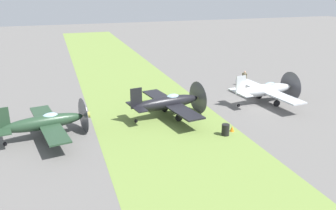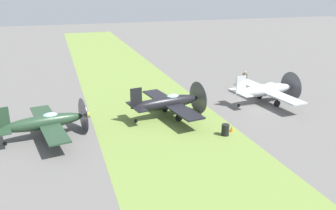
{
  "view_description": "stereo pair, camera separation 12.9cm",
  "coord_description": "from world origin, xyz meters",
  "px_view_note": "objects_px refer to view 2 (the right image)",
  "views": [
    {
      "loc": [
        28.12,
        -17.69,
        11.11
      ],
      "look_at": [
        0.8,
        -8.72,
        1.19
      ],
      "focal_mm": 37.55,
      "sensor_mm": 36.0,
      "label": 1
    },
    {
      "loc": [
        28.16,
        -17.57,
        11.11
      ],
      "look_at": [
        0.8,
        -8.72,
        1.19
      ],
      "focal_mm": 37.55,
      "sensor_mm": 36.0,
      "label": 2
    }
  ],
  "objects_px": {
    "airplane_lead": "(266,90)",
    "airplane_wingman": "(168,102)",
    "airplane_trail": "(45,122)",
    "ground_crew_chief": "(245,78)",
    "runway_marker_cone": "(232,129)",
    "fuel_drum": "(225,130)"
  },
  "relations": [
    {
      "from": "airplane_trail",
      "to": "airplane_lead",
      "type": "bearing_deg",
      "value": 85.3
    },
    {
      "from": "airplane_lead",
      "to": "airplane_trail",
      "type": "relative_size",
      "value": 1.05
    },
    {
      "from": "airplane_trail",
      "to": "runway_marker_cone",
      "type": "bearing_deg",
      "value": 66.28
    },
    {
      "from": "airplane_wingman",
      "to": "airplane_trail",
      "type": "xyz_separation_m",
      "value": [
        1.37,
        -10.2,
        -0.06
      ]
    },
    {
      "from": "ground_crew_chief",
      "to": "airplane_trail",
      "type": "bearing_deg",
      "value": 75.04
    },
    {
      "from": "airplane_lead",
      "to": "airplane_wingman",
      "type": "height_order",
      "value": "airplane_lead"
    },
    {
      "from": "airplane_wingman",
      "to": "runway_marker_cone",
      "type": "distance_m",
      "value": 6.13
    },
    {
      "from": "airplane_lead",
      "to": "runway_marker_cone",
      "type": "distance_m",
      "value": 8.48
    },
    {
      "from": "airplane_wingman",
      "to": "fuel_drum",
      "type": "height_order",
      "value": "airplane_wingman"
    },
    {
      "from": "airplane_trail",
      "to": "fuel_drum",
      "type": "height_order",
      "value": "airplane_trail"
    },
    {
      "from": "ground_crew_chief",
      "to": "runway_marker_cone",
      "type": "bearing_deg",
      "value": 110.64
    },
    {
      "from": "airplane_trail",
      "to": "runway_marker_cone",
      "type": "relative_size",
      "value": 19.48
    },
    {
      "from": "ground_crew_chief",
      "to": "fuel_drum",
      "type": "height_order",
      "value": "ground_crew_chief"
    },
    {
      "from": "airplane_wingman",
      "to": "fuel_drum",
      "type": "relative_size",
      "value": 9.98
    },
    {
      "from": "fuel_drum",
      "to": "airplane_lead",
      "type": "bearing_deg",
      "value": 128.7
    },
    {
      "from": "ground_crew_chief",
      "to": "airplane_lead",
      "type": "bearing_deg",
      "value": 133.35
    },
    {
      "from": "airplane_lead",
      "to": "fuel_drum",
      "type": "height_order",
      "value": "airplane_lead"
    },
    {
      "from": "fuel_drum",
      "to": "airplane_trail",
      "type": "bearing_deg",
      "value": -106.18
    },
    {
      "from": "airplane_trail",
      "to": "runway_marker_cone",
      "type": "xyz_separation_m",
      "value": [
        3.3,
        14.01,
        -1.05
      ]
    },
    {
      "from": "fuel_drum",
      "to": "runway_marker_cone",
      "type": "bearing_deg",
      "value": 120.91
    },
    {
      "from": "airplane_lead",
      "to": "ground_crew_chief",
      "type": "distance_m",
      "value": 6.3
    },
    {
      "from": "airplane_lead",
      "to": "ground_crew_chief",
      "type": "xyz_separation_m",
      "value": [
        -6.18,
        1.19,
        -0.42
      ]
    }
  ]
}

